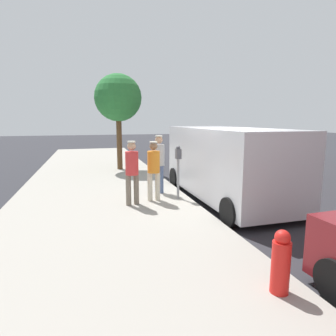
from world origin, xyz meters
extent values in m
plane|color=#2D2D33|center=(0.00, 0.00, 0.00)|extent=(80.00, 80.00, 0.00)
cube|color=#9E998E|center=(3.50, 0.00, 0.07)|extent=(5.00, 32.00, 0.15)
cylinder|color=gray|center=(1.35, -0.40, 0.72)|extent=(0.07, 0.07, 1.15)
cube|color=#4C4C51|center=(1.35, -0.40, 1.44)|extent=(0.14, 0.18, 0.28)
sphere|color=#47474C|center=(1.35, -0.40, 1.61)|extent=(0.12, 0.12, 0.12)
cylinder|color=beige|center=(2.18, -0.37, 0.55)|extent=(0.14, 0.14, 0.80)
cylinder|color=beige|center=(1.96, -0.38, 0.55)|extent=(0.14, 0.14, 0.80)
cylinder|color=orange|center=(2.07, -0.37, 1.24)|extent=(0.34, 0.34, 0.60)
sphere|color=#8C6647|center=(2.07, -0.37, 1.68)|extent=(0.22, 0.22, 0.22)
cylinder|color=silver|center=(2.07, -0.37, 1.79)|extent=(0.20, 0.20, 0.04)
cylinder|color=#4C608C|center=(1.75, -1.33, 0.58)|extent=(0.14, 0.14, 0.85)
cylinder|color=#4C608C|center=(1.66, -1.12, 0.58)|extent=(0.14, 0.14, 0.85)
cylinder|color=#B7B7B7|center=(1.71, -1.23, 1.32)|extent=(0.34, 0.34, 0.64)
sphere|color=tan|center=(1.71, -1.23, 1.79)|extent=(0.23, 0.23, 0.23)
cylinder|color=silver|center=(1.71, -1.23, 1.90)|extent=(0.22, 0.22, 0.04)
cylinder|color=#726656|center=(2.81, -0.10, 0.56)|extent=(0.14, 0.14, 0.81)
cylinder|color=#726656|center=(2.60, -0.15, 0.56)|extent=(0.14, 0.14, 0.81)
cylinder|color=red|center=(2.71, -0.13, 1.27)|extent=(0.34, 0.34, 0.61)
sphere|color=tan|center=(2.71, -0.13, 1.72)|extent=(0.22, 0.22, 0.22)
cylinder|color=silver|center=(2.71, -0.13, 1.83)|extent=(0.21, 0.21, 0.04)
cube|color=#BCBCC1|center=(-0.15, -0.39, 1.17)|extent=(2.06, 5.22, 1.96)
cube|color=black|center=(-0.12, -2.84, 1.56)|extent=(1.84, 0.10, 0.88)
cylinder|color=black|center=(0.82, -2.43, 0.34)|extent=(0.23, 0.68, 0.68)
cylinder|color=black|center=(-1.08, -2.45, 0.34)|extent=(0.23, 0.68, 0.68)
cylinder|color=black|center=(0.78, 1.67, 0.34)|extent=(0.23, 0.68, 0.68)
cylinder|color=black|center=(-1.12, 1.65, 0.34)|extent=(0.23, 0.68, 0.68)
cylinder|color=brown|center=(2.41, -5.89, 1.39)|extent=(0.24, 0.24, 2.47)
sphere|color=#2C7838|center=(2.41, -5.89, 3.35)|extent=(2.08, 2.08, 2.08)
cylinder|color=red|center=(1.45, 4.34, 0.50)|extent=(0.24, 0.24, 0.70)
sphere|color=red|center=(1.45, 4.34, 0.91)|extent=(0.20, 0.20, 0.20)
camera|label=1|loc=(3.78, 7.29, 2.39)|focal=30.84mm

